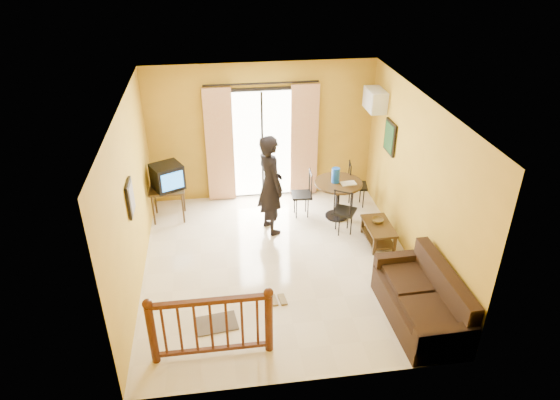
{
  "coord_description": "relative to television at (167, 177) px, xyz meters",
  "views": [
    {
      "loc": [
        -0.94,
        -6.8,
        5.06
      ],
      "look_at": [
        0.04,
        0.2,
        1.12
      ],
      "focal_mm": 32.0,
      "sensor_mm": 36.0,
      "label": 1
    }
  ],
  "objects": [
    {
      "name": "doormat",
      "position": [
        0.77,
        -3.11,
        -0.89
      ],
      "size": [
        0.65,
        0.48,
        0.02
      ],
      "primitive_type": "cube",
      "rotation": [
        0.0,
        0.0,
        0.13
      ],
      "color": "#514841",
      "rests_on": "ground"
    },
    {
      "name": "sofa",
      "position": [
        3.72,
        -3.43,
        -0.57
      ],
      "size": [
        0.89,
        1.83,
        0.86
      ],
      "rotation": [
        0.0,
        0.0,
        0.03
      ],
      "color": "black",
      "rests_on": "ground"
    },
    {
      "name": "stair_balustrade",
      "position": [
        0.72,
        -3.69,
        -0.33
      ],
      "size": [
        1.63,
        0.13,
        1.04
      ],
      "color": "#471E0F",
      "rests_on": "ground"
    },
    {
      "name": "tv_table",
      "position": [
        -0.03,
        0.0,
        -0.32
      ],
      "size": [
        0.66,
        0.55,
        0.66
      ],
      "color": "black",
      "rests_on": "ground"
    },
    {
      "name": "serving_tray",
      "position": [
        3.37,
        -0.51,
        -0.13
      ],
      "size": [
        0.3,
        0.21,
        0.02
      ],
      "primitive_type": "cube",
      "rotation": [
        0.0,
        0.0,
        0.1
      ],
      "color": "beige",
      "rests_on": "dining_table"
    },
    {
      "name": "balcony_door",
      "position": [
        1.87,
        0.64,
        0.29
      ],
      "size": [
        2.25,
        0.14,
        2.46
      ],
      "color": "black",
      "rests_on": "ground"
    },
    {
      "name": "room_shell",
      "position": [
        1.87,
        -1.79,
        0.81
      ],
      "size": [
        5.0,
        5.0,
        5.0
      ],
      "color": "white",
      "rests_on": "ground"
    },
    {
      "name": "ground",
      "position": [
        1.87,
        -1.79,
        -0.9
      ],
      "size": [
        5.0,
        5.0,
        0.0
      ],
      "primitive_type": "plane",
      "color": "beige",
      "rests_on": "ground"
    },
    {
      "name": "bowl",
      "position": [
        3.72,
        -1.3,
        -0.5
      ],
      "size": [
        0.26,
        0.26,
        0.07
      ],
      "primitive_type": "imported",
      "rotation": [
        0.0,
        0.0,
        -0.23
      ],
      "color": "brown",
      "rests_on": "coffee_table"
    },
    {
      "name": "botanical_print",
      "position": [
        4.08,
        -0.49,
        0.75
      ],
      "size": [
        0.05,
        0.5,
        0.6
      ],
      "color": "black",
      "rests_on": "room_shell"
    },
    {
      "name": "television",
      "position": [
        0.0,
        0.0,
        0.0
      ],
      "size": [
        0.68,
        0.66,
        0.48
      ],
      "rotation": [
        0.0,
        0.0,
        0.46
      ],
      "color": "black",
      "rests_on": "tv_table"
    },
    {
      "name": "standing_person",
      "position": [
        1.86,
        -0.69,
        0.05
      ],
      "size": [
        0.65,
        0.8,
        1.89
      ],
      "primitive_type": "imported",
      "rotation": [
        0.0,
        0.0,
        1.9
      ],
      "color": "black",
      "rests_on": "ground"
    },
    {
      "name": "water_jug",
      "position": [
        3.14,
        -0.4,
        0.01
      ],
      "size": [
        0.15,
        0.15,
        0.29
      ],
      "primitive_type": "cylinder",
      "color": "#1245AC",
      "rests_on": "dining_table"
    },
    {
      "name": "sandals",
      "position": [
        1.72,
        -2.73,
        -0.88
      ],
      "size": [
        0.27,
        0.26,
        0.03
      ],
      "color": "brown",
      "rests_on": "ground"
    },
    {
      "name": "picture_left",
      "position": [
        -0.35,
        -1.99,
        0.65
      ],
      "size": [
        0.05,
        0.42,
        0.52
      ],
      "color": "black",
      "rests_on": "room_shell"
    },
    {
      "name": "air_conditioner",
      "position": [
        3.96,
        0.16,
        1.25
      ],
      "size": [
        0.31,
        0.6,
        0.4
      ],
      "color": "silver",
      "rests_on": "room_shell"
    },
    {
      "name": "dining_chairs",
      "position": [
        3.13,
        -0.42,
        -0.9
      ],
      "size": [
        1.62,
        1.45,
        0.95
      ],
      "color": "black",
      "rests_on": "ground"
    },
    {
      "name": "coffee_table",
      "position": [
        3.72,
        -1.4,
        -0.66
      ],
      "size": [
        0.45,
        0.82,
        0.36
      ],
      "color": "black",
      "rests_on": "ground"
    },
    {
      "name": "dining_table",
      "position": [
        3.2,
        -0.41,
        -0.3
      ],
      "size": [
        0.91,
        0.91,
        0.76
      ],
      "color": "black",
      "rests_on": "ground"
    }
  ]
}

